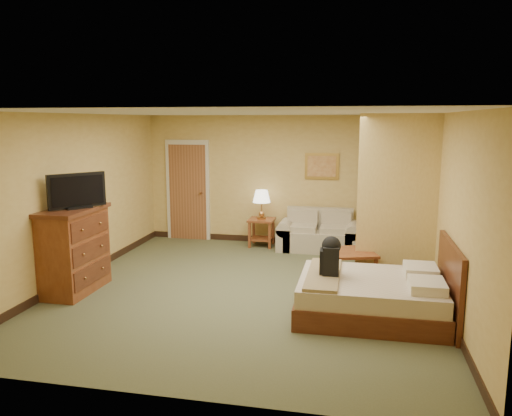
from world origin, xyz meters
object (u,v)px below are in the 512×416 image
(loveseat, at_px, (319,237))
(coffee_table, at_px, (350,259))
(dresser, at_px, (74,250))
(bed, at_px, (376,295))

(loveseat, relative_size, coffee_table, 1.74)
(loveseat, xyz_separation_m, coffee_table, (0.63, -1.75, 0.07))
(loveseat, bearing_deg, coffee_table, -70.16)
(coffee_table, relative_size, dresser, 0.73)
(loveseat, xyz_separation_m, dresser, (-3.32, -3.12, 0.37))
(loveseat, height_order, bed, bed)
(loveseat, distance_m, coffee_table, 1.87)
(loveseat, relative_size, dresser, 1.26)
(dresser, bearing_deg, loveseat, 43.27)
(bed, bearing_deg, dresser, 178.83)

